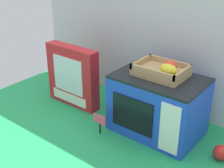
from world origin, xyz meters
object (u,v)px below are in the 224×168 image
object	(u,v)px
toy_microwave	(158,105)
loose_toy_apple	(221,153)
food_groups_crate	(163,71)
cookie_set_box	(73,76)
price_sign	(100,121)

from	to	relation	value
toy_microwave	loose_toy_apple	distance (m)	0.34
toy_microwave	loose_toy_apple	xyz separation A→B (m)	(0.32, -0.02, -0.11)
toy_microwave	loose_toy_apple	bearing A→B (deg)	-4.25
food_groups_crate	cookie_set_box	size ratio (longest dim) A/B	0.68
loose_toy_apple	toy_microwave	bearing A→B (deg)	175.75
price_sign	loose_toy_apple	bearing A→B (deg)	17.59
price_sign	food_groups_crate	bearing A→B (deg)	44.81
food_groups_crate	price_sign	distance (m)	0.37
toy_microwave	cookie_set_box	distance (m)	0.50
cookie_set_box	loose_toy_apple	world-z (taller)	cookie_set_box
cookie_set_box	price_sign	xyz separation A→B (m)	(0.31, -0.14, -0.10)
food_groups_crate	price_sign	size ratio (longest dim) A/B	2.22
toy_microwave	food_groups_crate	xyz separation A→B (m)	(0.01, 0.01, 0.17)
price_sign	toy_microwave	bearing A→B (deg)	43.91
toy_microwave	loose_toy_apple	world-z (taller)	toy_microwave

